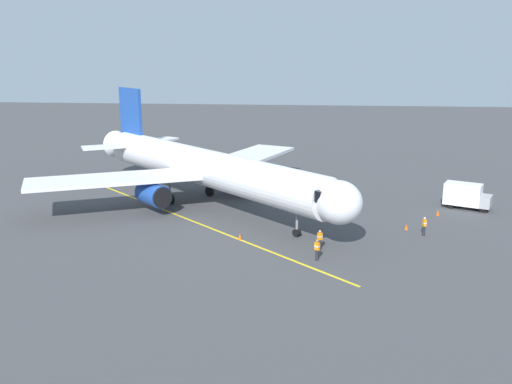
# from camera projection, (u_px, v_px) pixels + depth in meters

# --- Properties ---
(ground_plane) EXTENTS (220.00, 220.00, 0.00)m
(ground_plane) POSITION_uv_depth(u_px,v_px,m) (211.00, 203.00, 60.43)
(ground_plane) COLOR #424244
(apron_lead_in_line) EXTENTS (29.23, 27.65, 0.01)m
(apron_lead_in_line) POSITION_uv_depth(u_px,v_px,m) (195.00, 222.00, 53.82)
(apron_lead_in_line) COLOR yellow
(apron_lead_in_line) RESTS_ON ground
(airplane) EXTENTS (33.31, 32.83, 11.50)m
(airplane) POSITION_uv_depth(u_px,v_px,m) (204.00, 168.00, 58.83)
(airplane) COLOR white
(airplane) RESTS_ON ground
(ground_crew_marshaller) EXTENTS (0.34, 0.45, 1.71)m
(ground_crew_marshaller) POSITION_uv_depth(u_px,v_px,m) (424.00, 226.00, 49.73)
(ground_crew_marshaller) COLOR #23232D
(ground_crew_marshaller) RESTS_ON ground
(ground_crew_wing_walker) EXTENTS (0.47, 0.44, 1.71)m
(ground_crew_wing_walker) POSITION_uv_depth(u_px,v_px,m) (317.00, 250.00, 43.87)
(ground_crew_wing_walker) COLOR #23232D
(ground_crew_wing_walker) RESTS_ON ground
(ground_crew_loader) EXTENTS (0.47, 0.43, 1.71)m
(ground_crew_loader) POSITION_uv_depth(u_px,v_px,m) (320.00, 240.00, 46.19)
(ground_crew_loader) COLOR #23232D
(ground_crew_loader) RESTS_ON ground
(box_truck_near_nose) EXTENTS (4.99, 3.68, 2.62)m
(box_truck_near_nose) POSITION_uv_depth(u_px,v_px,m) (467.00, 196.00, 58.05)
(box_truck_near_nose) COLOR #9E9EA3
(box_truck_near_nose) RESTS_ON ground
(box_truck_portside) EXTENTS (4.22, 4.89, 2.62)m
(box_truck_portside) POSITION_uv_depth(u_px,v_px,m) (210.00, 166.00, 72.80)
(box_truck_portside) COLOR #9E9EA3
(box_truck_portside) RESTS_ON ground
(safety_cone_nose_left) EXTENTS (0.32, 0.32, 0.55)m
(safety_cone_nose_left) POSITION_uv_depth(u_px,v_px,m) (406.00, 227.00, 51.53)
(safety_cone_nose_left) COLOR #F2590F
(safety_cone_nose_left) RESTS_ON ground
(safety_cone_nose_right) EXTENTS (0.32, 0.32, 0.55)m
(safety_cone_nose_right) POSITION_uv_depth(u_px,v_px,m) (438.00, 213.00, 55.97)
(safety_cone_nose_right) COLOR #F2590F
(safety_cone_nose_right) RESTS_ON ground
(safety_cone_wing_port) EXTENTS (0.32, 0.32, 0.55)m
(safety_cone_wing_port) POSITION_uv_depth(u_px,v_px,m) (326.00, 205.00, 58.74)
(safety_cone_wing_port) COLOR #F2590F
(safety_cone_wing_port) RESTS_ON ground
(safety_cone_wing_starboard) EXTENTS (0.32, 0.32, 0.55)m
(safety_cone_wing_starboard) POSITION_uv_depth(u_px,v_px,m) (240.00, 237.00, 48.83)
(safety_cone_wing_starboard) COLOR #F2590F
(safety_cone_wing_starboard) RESTS_ON ground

